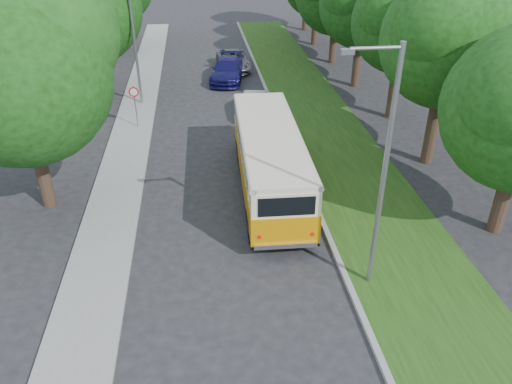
{
  "coord_description": "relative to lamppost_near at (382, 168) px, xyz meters",
  "views": [
    {
      "loc": [
        -0.98,
        -14.91,
        11.03
      ],
      "look_at": [
        0.97,
        1.46,
        1.5
      ],
      "focal_mm": 35.0,
      "sensor_mm": 36.0,
      "label": 1
    }
  ],
  "objects": [
    {
      "name": "ground",
      "position": [
        -4.21,
        2.5,
        -4.37
      ],
      "size": [
        120.0,
        120.0,
        0.0
      ],
      "primitive_type": "plane",
      "color": "#252527",
      "rests_on": "ground"
    },
    {
      "name": "curb",
      "position": [
        -0.61,
        7.5,
        -4.29
      ],
      "size": [
        0.2,
        70.0,
        0.15
      ],
      "primitive_type": "cube",
      "color": "gray",
      "rests_on": "ground"
    },
    {
      "name": "grass_verge",
      "position": [
        1.74,
        7.5,
        -4.3
      ],
      "size": [
        4.5,
        70.0,
        0.13
      ],
      "primitive_type": "cube",
      "color": "#1F4612",
      "rests_on": "ground"
    },
    {
      "name": "sidewalk",
      "position": [
        -9.01,
        7.5,
        -4.31
      ],
      "size": [
        2.2,
        70.0,
        0.12
      ],
      "primitive_type": "cube",
      "color": "gray",
      "rests_on": "ground"
    },
    {
      "name": "lamppost_near",
      "position": [
        0.0,
        0.0,
        0.0
      ],
      "size": [
        1.71,
        0.16,
        8.0
      ],
      "color": "gray",
      "rests_on": "ground"
    },
    {
      "name": "lamppost_far",
      "position": [
        -8.91,
        18.5,
        -0.25
      ],
      "size": [
        1.71,
        0.16,
        7.5
      ],
      "color": "gray",
      "rests_on": "ground"
    },
    {
      "name": "warning_sign",
      "position": [
        -8.71,
        14.48,
        -2.66
      ],
      "size": [
        0.56,
        0.1,
        2.5
      ],
      "color": "gray",
      "rests_on": "ground"
    },
    {
      "name": "vintage_bus",
      "position": [
        -2.34,
        6.52,
        -2.9
      ],
      "size": [
        2.79,
        9.96,
        2.94
      ],
      "primitive_type": null,
      "rotation": [
        0.0,
        0.0,
        -0.02
      ],
      "color": "orange",
      "rests_on": "ground"
    },
    {
      "name": "car_silver",
      "position": [
        -1.21,
        10.18,
        -3.72
      ],
      "size": [
        1.82,
        3.93,
        1.3
      ],
      "primitive_type": "imported",
      "rotation": [
        0.0,
        0.0,
        -0.07
      ],
      "color": "#A3A3A8",
      "rests_on": "ground"
    },
    {
      "name": "car_white",
      "position": [
        -1.95,
        15.85,
        -3.74
      ],
      "size": [
        2.1,
        4.02,
        1.26
      ],
      "primitive_type": "imported",
      "rotation": [
        0.0,
        0.0,
        -0.21
      ],
      "color": "silver",
      "rests_on": "ground"
    },
    {
      "name": "car_blue",
      "position": [
        -3.02,
        22.83,
        -3.61
      ],
      "size": [
        3.11,
        5.55,
        1.52
      ],
      "primitive_type": "imported",
      "rotation": [
        0.0,
        0.0,
        -0.2
      ],
      "color": "#151357",
      "rests_on": "ground"
    },
    {
      "name": "car_grey",
      "position": [
        -2.41,
        25.58,
        -3.69
      ],
      "size": [
        2.48,
        5.01,
        1.37
      ],
      "primitive_type": "imported",
      "rotation": [
        0.0,
        0.0,
        0.04
      ],
      "color": "slate",
      "rests_on": "ground"
    }
  ]
}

